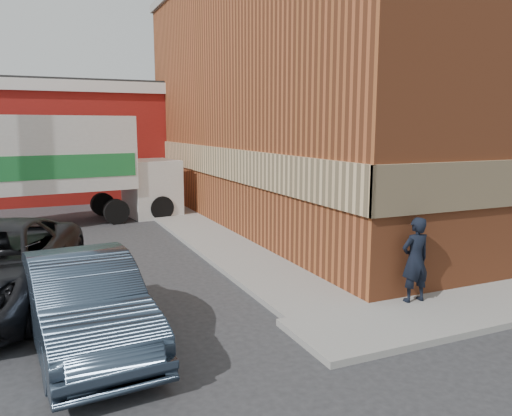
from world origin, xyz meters
name	(u,v)px	position (x,y,z in m)	size (l,w,h in m)	color
ground	(301,321)	(0.00, 0.00, 0.00)	(90.00, 90.00, 0.00)	#28282B
brick_building	(381,96)	(8.50, 9.00, 4.68)	(14.25, 18.25, 9.36)	#984927
sidewalk_west	(191,226)	(0.60, 9.00, 0.06)	(1.80, 18.00, 0.12)	gray
man	(415,260)	(2.37, -0.25, 0.96)	(0.61, 0.40, 1.67)	black
sedan	(84,302)	(-3.66, 0.50, 0.74)	(1.56, 4.47, 1.47)	#2E3B4C
box_truck	(66,162)	(-3.25, 11.59, 2.23)	(8.05, 3.23, 3.87)	white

